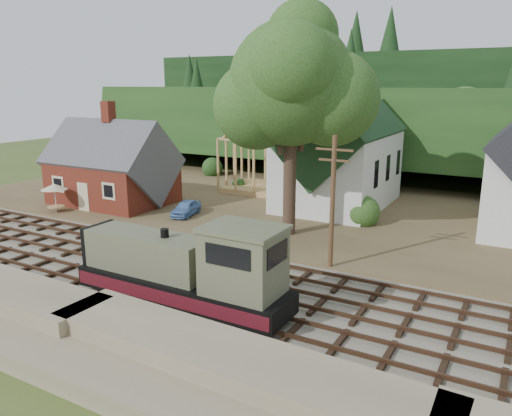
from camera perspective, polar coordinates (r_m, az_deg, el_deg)
The scene contains 16 objects.
ground at distance 29.02m, azimuth -8.55°, elevation -7.92°, with size 140.00×140.00×0.00m, color #384C1E.
embankment at distance 23.57m, azimuth -21.66°, elevation -14.25°, with size 64.00×5.00×1.60m, color #7F7259.
railroad_bed at distance 28.99m, azimuth -8.56°, elevation -7.77°, with size 64.00×11.00×0.16m, color #726B5B.
village_flat at distance 43.85m, azimuth 5.93°, elevation -0.05°, with size 64.00×26.00×0.30m, color brown.
hillside at distance 66.17m, azimuth 14.27°, elevation 4.25°, with size 70.00×28.00×8.00m, color #1E3F19.
ridge at distance 81.58m, azimuth 17.28°, elevation 5.84°, with size 80.00×20.00×12.00m, color black.
depot at distance 46.48m, azimuth -16.09°, elevation 4.14°, with size 10.80×7.41×9.00m.
church at distance 43.73m, azimuth 9.40°, elevation 6.51°, with size 8.40×15.17×13.00m.
timber_frame at distance 49.31m, azimuth 1.46°, elevation 5.29°, with size 8.20×6.20×6.99m.
lattice_tower at distance 54.12m, azimuth 4.56°, elevation 13.22°, with size 3.20×3.20×12.12m.
big_tree at distance 34.43m, azimuth 4.36°, elevation 13.08°, with size 10.90×8.40×14.70m.
telegraph_pole_near at distance 28.80m, azimuth 8.73°, elevation 0.78°, with size 2.20×0.28×8.00m.
locomotive at distance 24.46m, azimuth -7.75°, elevation -7.09°, with size 11.18×2.80×4.50m.
car_blue at distance 41.02m, azimuth -8.01°, elevation 0.00°, with size 1.46×3.63×1.24m, color #6293D3.
car_green at distance 50.74m, azimuth -19.53°, elevation 1.94°, with size 1.13×3.25×1.07m, color gray.
patio_set at distance 44.76m, azimuth -22.05°, elevation 2.14°, with size 2.14×2.14×2.39m.
Camera 1 is at (16.74, -21.11, 10.79)m, focal length 35.00 mm.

